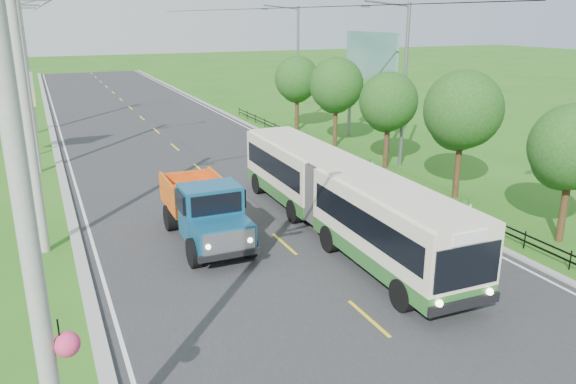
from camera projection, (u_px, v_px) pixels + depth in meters
ground at (368, 319)px, 16.06m from camera, size 240.00×240.00×0.00m
road at (190, 161)px, 33.48m from camera, size 14.00×120.00×0.02m
curb_left at (61, 173)px, 30.66m from camera, size 0.40×120.00×0.15m
curb_right at (299, 149)px, 36.25m from camera, size 0.30×120.00×0.10m
edge_line_left at (72, 173)px, 30.89m from camera, size 0.12×120.00×0.00m
edge_line_right at (292, 150)px, 36.06m from camera, size 0.12×120.00×0.00m
centre_dash at (368, 318)px, 16.06m from camera, size 0.12×2.20×0.00m
railing_right at (358, 166)px, 31.28m from camera, size 0.04×40.00×0.60m
pole_nearest at (33, 241)px, 8.76m from camera, size 3.51×0.44×10.00m
pole_near at (28, 114)px, 19.16m from camera, size 3.51×0.32×10.00m
pole_mid at (27, 79)px, 29.61m from camera, size 3.51×0.32×10.00m
pole_far at (27, 62)px, 40.06m from camera, size 3.51×0.32×10.00m
tree_second at (570, 151)px, 20.70m from camera, size 3.18×3.26×5.30m
tree_third at (462, 114)px, 25.79m from camera, size 3.60×3.62×6.00m
tree_fourth at (388, 104)px, 31.13m from camera, size 3.24×3.31×5.40m
tree_fifth at (336, 87)px, 36.28m from camera, size 3.48×3.52×5.80m
tree_back at (297, 81)px, 41.56m from camera, size 3.30×3.36×5.50m
streetlight_mid at (402, 80)px, 30.92m from camera, size 3.02×0.20×9.07m
streetlight_far at (296, 62)px, 43.11m from camera, size 3.02×0.20×9.07m
planter_near at (464, 207)px, 24.54m from camera, size 0.64×0.64×0.67m
planter_mid at (367, 165)px, 31.51m from camera, size 0.64×0.64×0.67m
planter_far at (305, 138)px, 38.48m from camera, size 0.64×0.64×0.67m
billboard_left at (6, 96)px, 32.11m from camera, size 3.00×0.20×5.20m
billboard_right at (370, 63)px, 36.66m from camera, size 0.24×6.00×7.30m
bus at (339, 193)px, 21.75m from camera, size 2.75×14.97×2.88m
dump_truck at (205, 207)px, 21.14m from camera, size 2.37×5.93×2.48m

